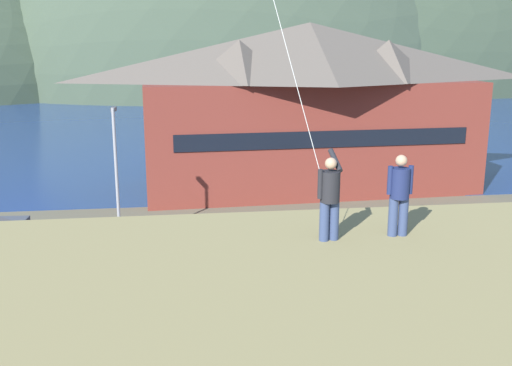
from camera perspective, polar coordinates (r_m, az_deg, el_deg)
ground_plane at (r=22.31m, az=-0.66°, el=-14.50°), size 600.00×600.00×0.00m
parking_lot_pad at (r=26.78m, az=-1.96°, el=-9.42°), size 40.00×20.00×0.10m
bay_water at (r=80.28m, az=-5.82°, el=5.93°), size 360.00×84.00×0.03m
far_hill_center_saddle at (r=129.80m, az=-1.10°, el=8.85°), size 104.72×61.34×77.74m
far_hill_far_shoulder at (r=137.72m, az=9.63°, el=8.94°), size 109.14×56.14×68.84m
harbor_lodge at (r=42.69m, az=5.14°, el=7.79°), size 25.11×10.92×11.83m
storage_shed_waterside at (r=40.93m, az=-5.56°, el=1.97°), size 5.46×4.24×4.54m
wharf_dock at (r=54.41m, az=-5.16°, el=2.71°), size 3.20×12.90×0.70m
moored_boat_wharfside at (r=55.09m, az=-8.66°, el=3.14°), size 2.42×6.35×2.16m
parked_car_mid_row_center at (r=29.36m, az=13.74°, el=-5.60°), size 4.23×2.12×1.82m
parked_car_mid_row_far at (r=27.43m, az=-12.30°, el=-6.89°), size 4.33×2.32×1.82m
parked_car_back_row_left at (r=23.50m, az=6.33°, el=-10.19°), size 4.33×2.31×1.82m
parked_car_mid_row_near at (r=22.52m, az=-9.01°, el=-11.37°), size 4.23×2.10×1.82m
parked_car_back_row_right at (r=25.14m, az=17.54°, el=-9.14°), size 4.27×2.19×1.82m
parking_light_pole at (r=30.93m, az=-13.40°, el=1.48°), size 0.24×0.78×7.19m
person_kite_flyer at (r=12.08m, az=7.16°, el=-1.22°), size 0.52×0.69×1.86m
person_companion at (r=12.63m, az=13.74°, el=-0.93°), size 0.55×0.40×1.74m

